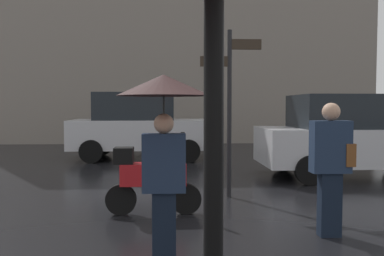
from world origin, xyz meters
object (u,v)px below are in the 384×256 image
at_px(parked_scooter, 150,178).
at_px(parked_car_right, 140,126).
at_px(pedestrian_with_bag, 331,161).
at_px(pedestrian_with_umbrella, 164,115).
at_px(street_signpost, 230,96).
at_px(parked_car_left, 355,136).

xyz_separation_m(parked_scooter, parked_car_right, (-0.64, 6.54, 0.47)).
bearing_deg(pedestrian_with_bag, pedestrian_with_umbrella, 150.86).
bearing_deg(parked_car_right, parked_scooter, 101.91).
xyz_separation_m(pedestrian_with_umbrella, parked_car_right, (-0.88, 8.42, -0.50)).
height_order(parked_scooter, parked_car_right, parked_car_right).
bearing_deg(pedestrian_with_bag, parked_scooter, 104.60).
height_order(pedestrian_with_bag, parked_car_right, parked_car_right).
height_order(pedestrian_with_bag, street_signpost, street_signpost).
bearing_deg(parked_car_left, parked_car_right, 149.07).
distance_m(pedestrian_with_umbrella, street_signpost, 3.19).
xyz_separation_m(pedestrian_with_umbrella, street_signpost, (1.11, 2.98, 0.26)).
distance_m(pedestrian_with_umbrella, parked_car_right, 8.48).
bearing_deg(pedestrian_with_umbrella, parked_scooter, -90.20).
bearing_deg(parked_car_right, street_signpost, 116.39).
bearing_deg(street_signpost, parked_car_right, 110.08).
distance_m(pedestrian_with_bag, parked_scooter, 2.58).
height_order(parked_car_left, street_signpost, street_signpost).
height_order(parked_scooter, street_signpost, street_signpost).
xyz_separation_m(parked_scooter, street_signpost, (1.35, 1.11, 1.24)).
bearing_deg(street_signpost, parked_scooter, -140.59).
relative_size(parked_car_right, street_signpost, 1.45).
distance_m(parked_scooter, parked_car_left, 5.46).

